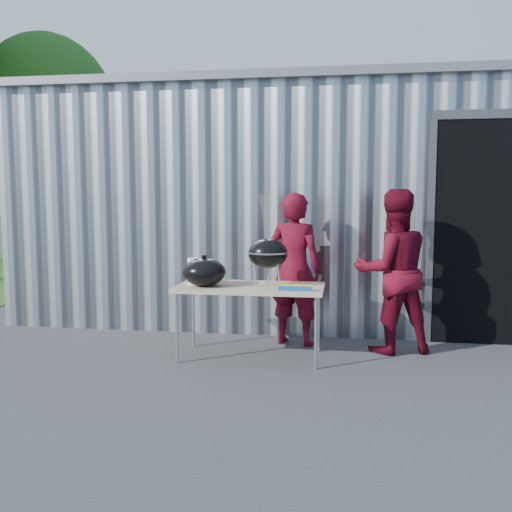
% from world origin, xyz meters
% --- Properties ---
extents(ground, '(80.00, 80.00, 0.00)m').
position_xyz_m(ground, '(0.00, 0.00, 0.00)').
color(ground, '#363638').
extents(building, '(8.20, 6.20, 3.10)m').
position_xyz_m(building, '(0.92, 4.59, 1.54)').
color(building, silver).
rests_on(building, ground).
extents(tree_far, '(3.49, 3.49, 5.79)m').
position_xyz_m(tree_far, '(-6.50, 9.00, 3.77)').
color(tree_far, '#442D19').
rests_on(tree_far, ground).
extents(folding_table, '(1.50, 0.75, 0.75)m').
position_xyz_m(folding_table, '(0.16, 0.75, 0.71)').
color(folding_table, tan).
rests_on(folding_table, ground).
extents(kettle_grill, '(0.41, 0.41, 0.93)m').
position_xyz_m(kettle_grill, '(0.34, 0.78, 1.17)').
color(kettle_grill, black).
rests_on(kettle_grill, folding_table).
extents(grill_lid, '(0.44, 0.44, 0.32)m').
position_xyz_m(grill_lid, '(-0.30, 0.65, 0.89)').
color(grill_lid, black).
rests_on(grill_lid, folding_table).
extents(paper_towels, '(0.12, 0.12, 0.28)m').
position_xyz_m(paper_towels, '(-0.42, 0.70, 0.89)').
color(paper_towels, white).
rests_on(paper_towels, folding_table).
extents(white_tub, '(0.20, 0.15, 0.10)m').
position_xyz_m(white_tub, '(-0.39, 0.97, 0.80)').
color(white_tub, white).
rests_on(white_tub, folding_table).
extents(foil_box, '(0.32, 0.05, 0.06)m').
position_xyz_m(foil_box, '(0.64, 0.50, 0.78)').
color(foil_box, '#184BA0').
rests_on(foil_box, folding_table).
extents(person_cook, '(0.70, 0.54, 1.71)m').
position_xyz_m(person_cook, '(0.56, 1.35, 0.85)').
color(person_cook, '#570818').
rests_on(person_cook, ground).
extents(person_bystander, '(0.99, 0.87, 1.74)m').
position_xyz_m(person_bystander, '(1.62, 1.21, 0.87)').
color(person_bystander, '#570818').
rests_on(person_bystander, ground).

